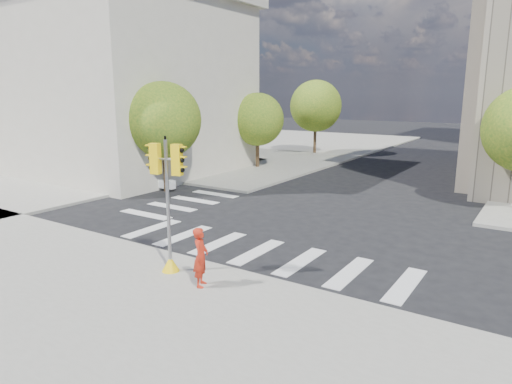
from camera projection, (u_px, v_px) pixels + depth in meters
ground at (286, 238)px, 18.36m from camera, size 160.00×160.00×0.00m
sidewalk_near at (22, 375)px, 9.36m from camera, size 30.00×14.00×0.15m
sidewalk_far_left at (245, 145)px, 50.31m from camera, size 28.00×40.00×0.15m
classical_building at (108, 83)px, 34.25m from camera, size 19.00×15.00×12.70m
tree_lw_near at (163, 120)px, 26.36m from camera, size 4.40×4.40×6.41m
tree_lw_mid at (258, 119)px, 34.63m from camera, size 4.00×4.00×5.77m
tree_lw_far at (316, 106)px, 42.63m from camera, size 4.80×4.80×6.95m
traffic_signal at (168, 216)px, 14.23m from camera, size 1.08×0.56×4.32m
photographer at (201, 257)px, 13.32m from camera, size 0.67×0.77×1.78m
planter_wall at (137, 180)px, 28.49m from camera, size 6.01×0.66×0.50m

